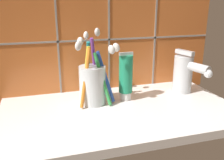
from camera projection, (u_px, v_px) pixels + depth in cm
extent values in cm
cube|color=white|center=(121.00, 112.00, 62.10)|extent=(58.14, 32.24, 2.00)
cube|color=#C6662D|center=(103.00, 20.00, 70.60)|extent=(68.14, 1.50, 44.35)
cube|color=gray|center=(104.00, 40.00, 71.44)|extent=(68.14, 0.24, 0.50)
cube|color=gray|center=(56.00, 22.00, 66.29)|extent=(0.50, 0.24, 44.35)
cube|color=gray|center=(109.00, 21.00, 70.21)|extent=(0.50, 0.24, 44.35)
cube|color=gray|center=(156.00, 19.00, 74.14)|extent=(0.50, 0.24, 44.35)
cylinder|color=silver|center=(93.00, 85.00, 63.71)|extent=(6.77, 6.77, 9.91)
cylinder|color=blue|center=(106.00, 77.00, 63.40)|extent=(4.82, 2.74, 13.44)
ellipsoid|color=white|center=(115.00, 48.00, 60.81)|extent=(2.59, 2.08, 2.60)
cylinder|color=purple|center=(95.00, 69.00, 64.90)|extent=(3.17, 3.62, 16.55)
ellipsoid|color=white|center=(97.00, 32.00, 63.59)|extent=(2.31, 2.42, 2.47)
cylinder|color=teal|center=(88.00, 70.00, 65.70)|extent=(1.23, 5.02, 15.64)
ellipsoid|color=white|center=(86.00, 35.00, 65.20)|extent=(1.44, 2.28, 2.56)
cylinder|color=yellow|center=(86.00, 74.00, 63.42)|extent=(2.84, 2.82, 14.60)
ellipsoid|color=white|center=(80.00, 41.00, 61.46)|extent=(2.34, 2.33, 2.43)
cylinder|color=orange|center=(86.00, 78.00, 60.70)|extent=(4.11, 3.50, 14.51)
ellipsoid|color=white|center=(78.00, 46.00, 56.57)|extent=(2.52, 2.37, 2.55)
cylinder|color=green|center=(103.00, 79.00, 61.95)|extent=(4.54, 3.84, 13.36)
ellipsoid|color=white|center=(112.00, 50.00, 58.78)|extent=(2.60, 2.43, 2.61)
cylinder|color=white|center=(125.00, 96.00, 67.31)|extent=(3.07, 3.07, 2.19)
cylinder|color=#1E8C60|center=(126.00, 74.00, 65.45)|extent=(3.61, 3.61, 9.98)
cube|color=silver|center=(126.00, 54.00, 63.81)|extent=(3.79, 0.36, 0.80)
cylinder|color=silver|center=(183.00, 74.00, 71.89)|extent=(5.39, 5.39, 10.66)
cylinder|color=silver|center=(195.00, 67.00, 67.58)|extent=(4.61, 8.76, 2.42)
sphere|color=silver|center=(208.00, 74.00, 64.43)|extent=(2.26, 2.26, 2.26)
cube|color=silver|center=(185.00, 52.00, 69.96)|extent=(2.97, 6.16, 1.20)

